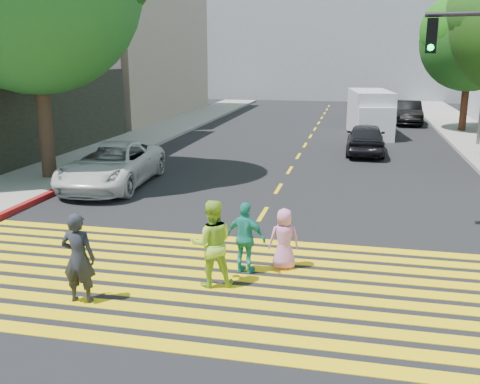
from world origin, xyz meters
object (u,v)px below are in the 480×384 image
(pedestrian_extra, at_px, (246,238))
(dark_car_parked, at_px, (408,112))
(pedestrian_woman, at_px, (212,243))
(pedestrian_child, at_px, (284,239))
(white_sedan, at_px, (112,165))
(pedestrian_man, at_px, (79,258))
(white_van, at_px, (370,115))
(tree_right_far, at_px, (472,36))
(silver_car, at_px, (375,106))
(dark_car_near, at_px, (366,138))

(pedestrian_extra, relative_size, dark_car_parked, 0.33)
(pedestrian_woman, xyz_separation_m, pedestrian_child, (1.23, 1.14, -0.21))
(white_sedan, bearing_deg, pedestrian_woman, -56.21)
(pedestrian_man, xyz_separation_m, white_van, (5.40, 22.04, 0.32))
(tree_right_far, distance_m, pedestrian_child, 23.69)
(silver_car, bearing_deg, white_sedan, 67.65)
(pedestrian_extra, distance_m, dark_car_near, 14.52)
(white_sedan, distance_m, dark_car_near, 11.62)
(white_sedan, bearing_deg, silver_car, 65.01)
(pedestrian_man, height_order, pedestrian_extra, pedestrian_man)
(pedestrian_child, bearing_deg, silver_car, -113.39)
(silver_car, bearing_deg, white_van, 85.95)
(white_sedan, height_order, dark_car_parked, dark_car_parked)
(pedestrian_child, bearing_deg, pedestrian_man, 16.31)
(tree_right_far, distance_m, silver_car, 10.06)
(pedestrian_extra, height_order, dark_car_near, pedestrian_extra)
(silver_car, relative_size, white_van, 0.89)
(tree_right_far, xyz_separation_m, white_van, (-5.23, -2.35, -4.18))
(pedestrian_woman, bearing_deg, pedestrian_man, 10.74)
(pedestrian_man, bearing_deg, tree_right_far, -117.27)
(pedestrian_woman, height_order, pedestrian_child, pedestrian_woman)
(dark_car_near, distance_m, silver_car, 15.72)
(dark_car_near, height_order, silver_car, dark_car_near)
(pedestrian_man, height_order, white_sedan, pedestrian_man)
(dark_car_near, xyz_separation_m, dark_car_parked, (2.72, 11.51, 0.03))
(pedestrian_child, bearing_deg, white_sedan, -60.11)
(silver_car, bearing_deg, tree_right_far, 120.86)
(white_sedan, distance_m, white_van, 16.30)
(pedestrian_man, bearing_deg, pedestrian_child, -148.92)
(pedestrian_child, xyz_separation_m, pedestrian_extra, (-0.73, -0.38, 0.10))
(white_van, bearing_deg, tree_right_far, 17.02)
(pedestrian_extra, bearing_deg, pedestrian_child, -137.04)
(pedestrian_man, distance_m, dark_car_parked, 28.85)
(pedestrian_man, xyz_separation_m, white_sedan, (-3.30, 8.26, -0.11))
(pedestrian_child, distance_m, dark_car_near, 14.03)
(white_sedan, relative_size, silver_car, 1.09)
(tree_right_far, distance_m, dark_car_parked, 6.35)
(pedestrian_woman, distance_m, pedestrian_extra, 0.92)
(pedestrian_child, height_order, white_sedan, white_sedan)
(pedestrian_woman, bearing_deg, silver_car, -115.60)
(tree_right_far, distance_m, pedestrian_woman, 25.11)
(pedestrian_child, bearing_deg, pedestrian_woman, 24.25)
(dark_car_near, bearing_deg, tree_right_far, -124.09)
(pedestrian_man, bearing_deg, pedestrian_woman, -154.37)
(tree_right_far, distance_m, white_van, 7.10)
(tree_right_far, relative_size, dark_car_near, 1.91)
(pedestrian_child, bearing_deg, pedestrian_extra, 9.14)
(tree_right_far, xyz_separation_m, pedestrian_child, (-7.27, -22.06, -4.69))
(tree_right_far, height_order, dark_car_parked, tree_right_far)
(dark_car_near, bearing_deg, pedestrian_extra, 80.10)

